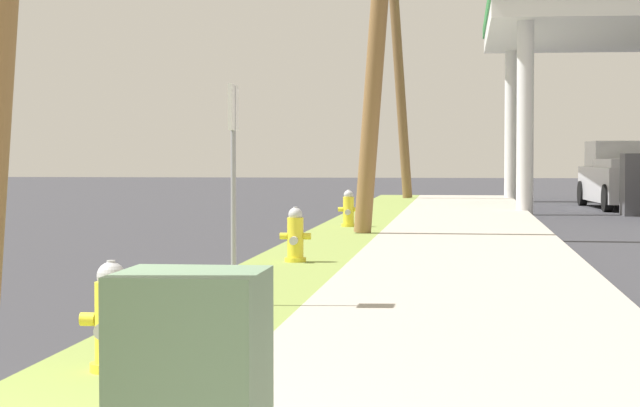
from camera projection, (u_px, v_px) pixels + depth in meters
fire_hydrant_nearest at (111, 323)px, 8.33m from camera, size 0.42×0.38×0.74m
fire_hydrant_second at (295, 238)px, 16.87m from camera, size 0.42×0.38×0.74m
fire_hydrant_third at (349, 211)px, 25.14m from camera, size 0.42×0.37×0.74m
utility_pole_background at (397, 46)px, 41.34m from camera, size 1.44×1.37×9.89m
street_sign_post at (233, 148)px, 11.97m from camera, size 0.05×0.36×2.12m
truck_silver_at_forecourt at (627, 177)px, 36.35m from camera, size 2.43×5.51×1.97m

